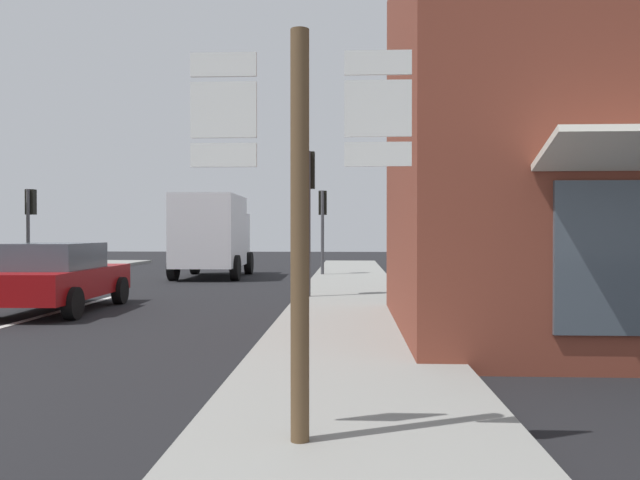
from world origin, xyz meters
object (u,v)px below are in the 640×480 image
sedan_far (57,276)px  traffic_light_near_right (308,191)px  traffic_light_far_left (30,213)px  route_sign_post (300,204)px  traffic_light_far_right (323,213)px  delivery_truck (213,234)px

sedan_far → traffic_light_near_right: size_ratio=1.16×
traffic_light_near_right → traffic_light_far_left: traffic_light_near_right is taller
route_sign_post → traffic_light_far_right: (-0.63, 18.72, 0.50)m
traffic_light_near_right → route_sign_post: bearing=-86.6°
traffic_light_far_left → traffic_light_far_right: size_ratio=0.99×
sedan_far → traffic_light_near_right: traffic_light_near_right is taller
route_sign_post → traffic_light_far_right: 18.74m
traffic_light_far_right → sedan_far: bearing=-117.1°
traffic_light_near_right → traffic_light_far_right: traffic_light_near_right is taller
traffic_light_far_left → sedan_far: bearing=-59.4°
traffic_light_far_right → delivery_truck: bearing=-178.0°
delivery_truck → traffic_light_far_right: bearing=2.0°
traffic_light_near_right → traffic_light_far_right: bearing=90.0°
sedan_far → route_sign_post: 10.36m
delivery_truck → traffic_light_far_right: size_ratio=1.55×
sedan_far → delivery_truck: (1.12, 10.14, 0.89)m
traffic_light_near_right → delivery_truck: bearing=117.5°
traffic_light_far_left → traffic_light_far_right: bearing=8.7°
delivery_truck → traffic_light_far_left: (-6.26, -1.44, 0.75)m
sedan_far → traffic_light_far_left: traffic_light_far_left is taller
route_sign_post → traffic_light_far_left: size_ratio=0.99×
traffic_light_near_right → traffic_light_far_left: 12.28m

